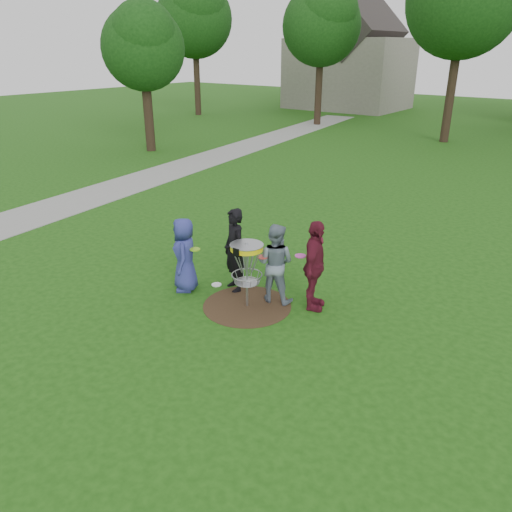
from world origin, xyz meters
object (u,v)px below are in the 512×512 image
Objects in this scene: player_black at (234,250)px; player_blue at (185,255)px; player_maroon at (314,266)px; player_grey at (275,263)px; disc_golf_basket at (247,260)px.

player_blue is at bearing -115.34° from player_black.
player_black is 1.81m from player_maroon.
player_blue is 0.89× the size of player_black.
player_grey is at bearing 33.25° from player_black.
player_black is at bearing 87.96° from player_blue.
disc_golf_basket is at bearing 57.38° from player_blue.
player_black is at bearing 146.75° from disc_golf_basket.
player_black is at bearing -6.47° from player_grey.
player_blue is at bearing -173.01° from disc_golf_basket.
disc_golf_basket is at bearing 50.31° from player_grey.
player_blue is 1.17× the size of disc_golf_basket.
player_maroon reaches higher than player_grey.
player_blue reaches higher than disc_golf_basket.
player_grey is 0.84m from player_maroon.
player_maroon is (1.79, 0.29, 0.01)m from player_black.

